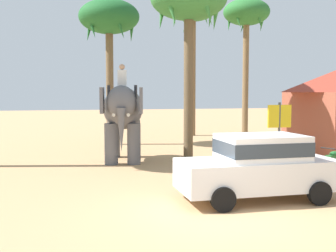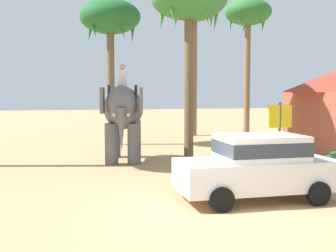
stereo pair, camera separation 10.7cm
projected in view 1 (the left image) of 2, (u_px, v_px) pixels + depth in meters
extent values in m
plane|color=tan|center=(220.00, 216.00, 9.53)|extent=(120.00, 120.00, 0.00)
cube|color=white|center=(257.00, 174.00, 10.94)|extent=(4.11, 1.72, 0.76)
cube|color=white|center=(261.00, 147.00, 10.91)|extent=(2.11, 1.57, 0.64)
cube|color=#2D3842|center=(261.00, 147.00, 10.91)|extent=(2.13, 1.59, 0.35)
cylinder|color=black|center=(223.00, 199.00, 9.84)|extent=(0.60, 0.18, 0.60)
cylinder|color=black|center=(200.00, 184.00, 11.49)|extent=(0.60, 0.18, 0.60)
cylinder|color=black|center=(320.00, 193.00, 10.45)|extent=(0.60, 0.18, 0.60)
cylinder|color=black|center=(285.00, 180.00, 12.09)|extent=(0.60, 0.18, 0.60)
ellipsoid|color=slate|center=(123.00, 108.00, 17.19)|extent=(2.11, 3.33, 1.70)
cylinder|color=slate|center=(134.00, 144.00, 16.40)|extent=(0.52, 0.52, 1.60)
cylinder|color=slate|center=(111.00, 144.00, 16.34)|extent=(0.52, 0.52, 1.60)
cylinder|color=slate|center=(134.00, 139.00, 18.25)|extent=(0.52, 0.52, 1.60)
cylinder|color=slate|center=(114.00, 139.00, 18.19)|extent=(0.52, 0.52, 1.60)
ellipsoid|color=slate|center=(122.00, 102.00, 15.55)|extent=(1.26, 1.17, 1.20)
cube|color=slate|center=(141.00, 100.00, 15.70)|extent=(0.26, 0.81, 0.96)
cube|color=slate|center=(102.00, 100.00, 15.59)|extent=(0.26, 0.81, 0.96)
cone|color=slate|center=(121.00, 130.00, 15.18)|extent=(0.42, 0.42, 1.60)
cone|color=beige|center=(128.00, 116.00, 15.21)|extent=(0.21, 0.57, 0.21)
cone|color=beige|center=(114.00, 116.00, 15.17)|extent=(0.21, 0.57, 0.21)
cube|color=white|center=(122.00, 78.00, 16.25)|extent=(0.38, 0.29, 0.60)
sphere|color=tan|center=(122.00, 67.00, 16.21)|extent=(0.22, 0.22, 0.22)
cylinder|color=#333338|center=(136.00, 92.00, 16.33)|extent=(0.12, 0.12, 0.55)
cylinder|color=#333338|center=(109.00, 92.00, 16.25)|extent=(0.12, 0.12, 0.55)
cylinder|color=black|center=(326.00, 167.00, 14.14)|extent=(0.60, 0.31, 0.60)
ellipsoid|color=#23662D|center=(334.00, 154.00, 14.37)|extent=(0.50, 0.38, 0.20)
cylinder|color=black|center=(328.00, 148.00, 14.15)|extent=(0.24, 0.53, 0.04)
cylinder|color=brown|center=(110.00, 83.00, 22.50)|extent=(0.40, 0.40, 6.58)
ellipsoid|color=#1E5B28|center=(109.00, 17.00, 22.23)|extent=(3.20, 3.20, 1.80)
cone|color=#1E5B28|center=(132.00, 27.00, 22.56)|extent=(0.40, 0.92, 1.64)
cone|color=#1E5B28|center=(114.00, 30.00, 23.46)|extent=(0.91, 0.57, 1.67)
cone|color=#1E5B28|center=(90.00, 28.00, 22.71)|extent=(0.73, 0.83, 1.69)
cone|color=#1E5B28|center=(91.00, 23.00, 21.35)|extent=(0.73, 0.83, 1.69)
cone|color=#1E5B28|center=(119.00, 23.00, 21.25)|extent=(0.91, 0.57, 1.67)
cylinder|color=brown|center=(246.00, 74.00, 29.44)|extent=(0.42, 0.42, 8.12)
ellipsoid|color=#286B2D|center=(246.00, 12.00, 29.10)|extent=(3.20, 3.20, 1.80)
cone|color=#286B2D|center=(262.00, 20.00, 29.43)|extent=(0.40, 0.92, 1.64)
cone|color=#286B2D|center=(244.00, 22.00, 30.33)|extent=(0.91, 0.57, 1.67)
cone|color=#286B2D|center=(229.00, 21.00, 29.59)|extent=(0.73, 0.83, 1.69)
cone|color=#286B2D|center=(237.00, 17.00, 28.22)|extent=(0.73, 0.83, 1.69)
cone|color=#286B2D|center=(259.00, 17.00, 28.12)|extent=(0.91, 0.57, 1.67)
cylinder|color=brown|center=(192.00, 73.00, 27.15)|extent=(0.42, 0.42, 8.02)
ellipsoid|color=#337A38|center=(193.00, 7.00, 26.81)|extent=(3.20, 3.20, 1.80)
cone|color=#337A38|center=(210.00, 16.00, 27.14)|extent=(0.40, 0.92, 1.64)
cone|color=#337A38|center=(193.00, 18.00, 28.05)|extent=(0.91, 0.57, 1.67)
cone|color=#337A38|center=(175.00, 16.00, 27.30)|extent=(0.73, 0.83, 1.69)
cone|color=#337A38|center=(181.00, 12.00, 25.94)|extent=(0.73, 0.83, 1.69)
cone|color=#337A38|center=(204.00, 12.00, 25.84)|extent=(0.91, 0.57, 1.67)
cylinder|color=brown|center=(188.00, 82.00, 17.72)|extent=(0.40, 0.40, 6.49)
cone|color=#337A38|center=(216.00, 12.00, 17.78)|extent=(0.40, 0.92, 1.64)
cone|color=#337A38|center=(189.00, 16.00, 18.68)|extent=(0.91, 0.57, 1.67)
cone|color=#337A38|center=(162.00, 12.00, 17.93)|extent=(0.73, 0.83, 1.69)
cone|color=#337A38|center=(170.00, 6.00, 16.57)|extent=(0.73, 0.83, 1.69)
cone|color=#337A38|center=(206.00, 5.00, 16.47)|extent=(0.91, 0.57, 1.67)
cylinder|color=#4C4C51|center=(279.00, 132.00, 16.82)|extent=(0.10, 0.10, 2.40)
cube|color=yellow|center=(279.00, 116.00, 16.77)|extent=(1.00, 0.08, 0.90)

